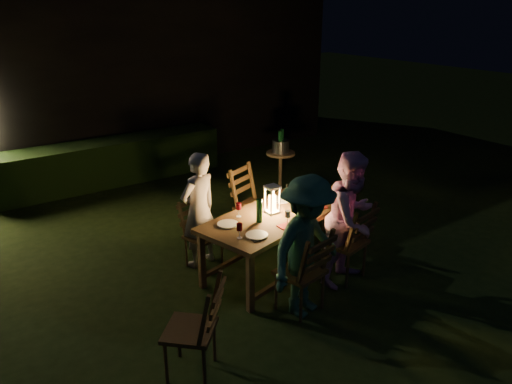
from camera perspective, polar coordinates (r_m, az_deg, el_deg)
garden_envelope at (r=11.73m, az=-18.72°, el=12.13°), size 40.00×40.00×3.20m
dining_table at (r=6.05m, az=1.91°, el=-3.31°), size 2.00×1.33×0.76m
chair_near_left at (r=5.50m, az=5.19°, el=-10.56°), size 0.54×0.56×1.02m
chair_near_right at (r=6.16m, az=10.17°, el=-7.06°), size 0.56×0.59×1.04m
chair_far_left at (r=6.41m, az=-6.08°, el=-6.07°), size 0.51×0.53×0.90m
chair_far_right at (r=7.03m, az=-0.20°, el=-2.88°), size 0.64×0.66×1.09m
chair_end at (r=7.13m, az=8.13°, el=-3.16°), size 0.54×0.52×0.93m
chair_spare at (r=4.70m, az=-7.25°, el=-16.90°), size 0.65×0.65×1.00m
person_house_side at (r=6.24m, az=-6.56°, el=-2.06°), size 0.61×0.48×1.49m
person_opp_right at (r=5.92m, az=10.87°, el=-2.98°), size 0.91×0.79×1.61m
person_opp_left at (r=5.24m, az=5.81°, el=-6.29°), size 1.13×0.81×1.57m
lantern at (r=6.02m, az=1.87°, el=-1.02°), size 0.16×0.16×0.35m
plate_far_left at (r=5.77m, az=-3.23°, el=-3.67°), size 0.25×0.25×0.01m
plate_near_left at (r=5.50m, az=0.08°, el=-4.93°), size 0.25×0.25×0.01m
plate_far_right at (r=6.47m, az=2.92°, el=-0.87°), size 0.25×0.25×0.01m
plate_near_right at (r=6.23m, az=6.11°, el=-1.85°), size 0.25×0.25×0.01m
wineglass_a at (r=5.94m, az=-1.99°, el=-2.05°), size 0.06×0.06×0.18m
wineglass_b at (r=5.41m, az=-1.90°, el=-4.46°), size 0.06×0.06×0.18m
wineglass_c at (r=6.05m, az=5.78°, el=-1.72°), size 0.06×0.06×0.18m
wineglass_d at (r=6.54m, az=4.13°, el=0.12°), size 0.06×0.06×0.18m
wineglass_e at (r=5.74m, az=3.63°, el=-2.94°), size 0.06×0.06×0.18m
bottle_table at (r=5.79m, az=0.38°, el=-2.14°), size 0.07×0.07×0.28m
napkin_left at (r=5.73m, az=3.46°, el=-3.90°), size 0.18×0.14×0.01m
napkin_right at (r=6.26m, az=7.23°, el=-1.78°), size 0.18×0.14×0.01m
phone at (r=5.41m, az=0.24°, el=-5.46°), size 0.14×0.07×0.01m
side_table at (r=8.82m, az=2.83°, el=4.06°), size 0.51×0.51×0.69m
ice_bucket at (r=8.77m, az=2.85°, el=5.25°), size 0.30×0.30×0.22m
bottle_bucket_a at (r=8.69m, az=2.75°, el=5.46°), size 0.07×0.07×0.32m
bottle_bucket_b at (r=8.81m, az=2.95°, el=5.67°), size 0.07×0.07×0.32m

